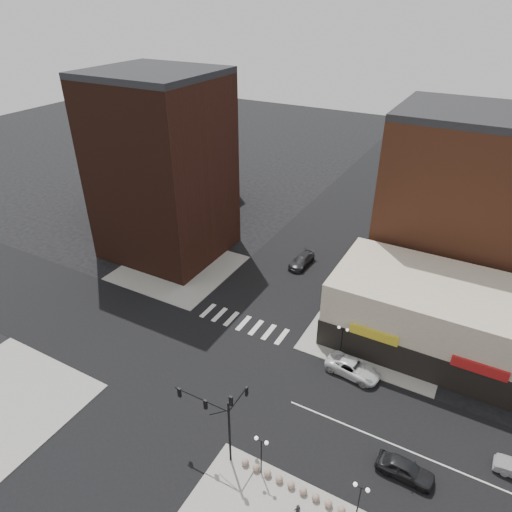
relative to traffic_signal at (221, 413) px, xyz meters
The scene contains 18 objects.
ground 11.76m from the traffic_signal, 132.74° to the left, with size 240.00×240.00×0.00m, color black.
road_ew 11.76m from the traffic_signal, 132.74° to the left, with size 200.00×14.00×0.02m, color black.
road_ns 11.76m from the traffic_signal, 132.74° to the left, with size 14.00×200.00×0.02m, color black.
sidewalk_nw 31.55m from the traffic_signal, 134.23° to the left, with size 15.00×15.00×0.12m, color gray.
sidewalk_ne 23.99m from the traffic_signal, 71.98° to the left, with size 15.00×15.00×0.12m, color gray.
building_nw 37.93m from the traffic_signal, 134.90° to the left, with size 16.00×15.00×25.00m, color #351910.
building_nw_low 57.36m from the traffic_signal, 133.17° to the left, with size 20.00×18.00×12.00m, color #351910.
building_ne_midrise 39.60m from the traffic_signal, 72.51° to the left, with size 18.00×15.00×22.00m, color brown.
building_ne_row 26.71m from the traffic_signal, 58.92° to the left, with size 24.20×12.20×8.00m.
traffic_signal is the anchor object (origin of this frame).
street_lamp_se_a 4.12m from the traffic_signal, ahead, with size 1.22×0.32×4.16m.
street_lamp_se_b 11.88m from the traffic_signal, ahead, with size 1.22×0.32×4.16m.
street_lamp_ne 16.62m from the traffic_signal, 73.25° to the left, with size 1.22×0.32×4.16m.
bollard_row 8.33m from the traffic_signal, ahead, with size 10.06×0.61×0.61m.
white_suv 16.36m from the traffic_signal, 65.00° to the left, with size 2.60×5.64×1.57m, color silver.
dark_sedan_east 15.62m from the traffic_signal, 20.73° to the left, with size 1.88×4.66×1.59m, color black.
dark_sedan_north 32.54m from the traffic_signal, 101.94° to the left, with size 2.18×5.37×1.56m, color black.
pedestrian 9.11m from the traffic_signal, 14.93° to the right, with size 0.55×0.36×1.51m, color black.
Camera 1 is at (21.88, -28.62, 34.35)m, focal length 32.00 mm.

